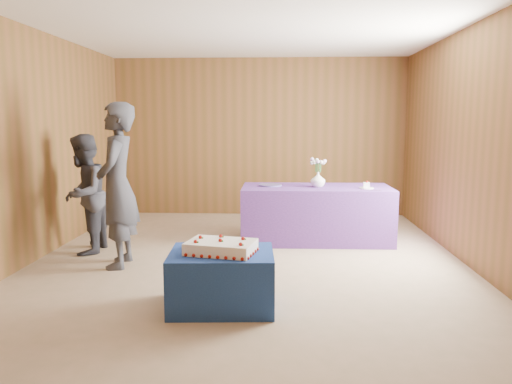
# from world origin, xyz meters

# --- Properties ---
(ground) EXTENTS (6.00, 6.00, 0.00)m
(ground) POSITION_xyz_m (0.00, 0.00, 0.00)
(ground) COLOR #A0846E
(ground) RESTS_ON ground
(room_shell) EXTENTS (5.04, 6.04, 2.72)m
(room_shell) POSITION_xyz_m (0.00, 0.00, 1.80)
(room_shell) COLOR brown
(room_shell) RESTS_ON ground
(cake_table) EXTENTS (0.94, 0.75, 0.50)m
(cake_table) POSITION_xyz_m (-0.14, -1.47, 0.25)
(cake_table) COLOR navy
(cake_table) RESTS_ON ground
(serving_table) EXTENTS (2.01, 0.92, 0.75)m
(serving_table) POSITION_xyz_m (0.86, 1.04, 0.38)
(serving_table) COLOR #673593
(serving_table) RESTS_ON ground
(sheet_cake) EXTENTS (0.66, 0.52, 0.14)m
(sheet_cake) POSITION_xyz_m (-0.14, -1.50, 0.55)
(sheet_cake) COLOR silver
(sheet_cake) RESTS_ON cake_table
(vase) EXTENTS (0.20, 0.20, 0.20)m
(vase) POSITION_xyz_m (0.87, 1.00, 0.85)
(vase) COLOR white
(vase) RESTS_ON serving_table
(flower_spray) EXTENTS (0.22, 0.22, 0.17)m
(flower_spray) POSITION_xyz_m (0.87, 1.00, 1.10)
(flower_spray) COLOR #29682D
(flower_spray) RESTS_ON vase
(platter) EXTENTS (0.35, 0.35, 0.02)m
(platter) POSITION_xyz_m (0.23, 1.09, 0.76)
(platter) COLOR #554890
(platter) RESTS_ON serving_table
(plate) EXTENTS (0.19, 0.19, 0.01)m
(plate) POSITION_xyz_m (1.50, 0.89, 0.76)
(plate) COLOR silver
(plate) RESTS_ON serving_table
(cake_slice) EXTENTS (0.08, 0.07, 0.09)m
(cake_slice) POSITION_xyz_m (1.50, 0.89, 0.80)
(cake_slice) COLOR silver
(cake_slice) RESTS_ON plate
(knife) EXTENTS (0.26, 0.07, 0.00)m
(knife) POSITION_xyz_m (1.53, 0.72, 0.75)
(knife) COLOR #AEAFB3
(knife) RESTS_ON serving_table
(guest_left) EXTENTS (0.50, 0.71, 1.84)m
(guest_left) POSITION_xyz_m (-1.44, -0.26, 0.92)
(guest_left) COLOR #34353D
(guest_left) RESTS_ON ground
(guest_right) EXTENTS (0.58, 0.74, 1.48)m
(guest_right) POSITION_xyz_m (-2.04, 0.27, 0.74)
(guest_right) COLOR #363741
(guest_right) RESTS_ON ground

